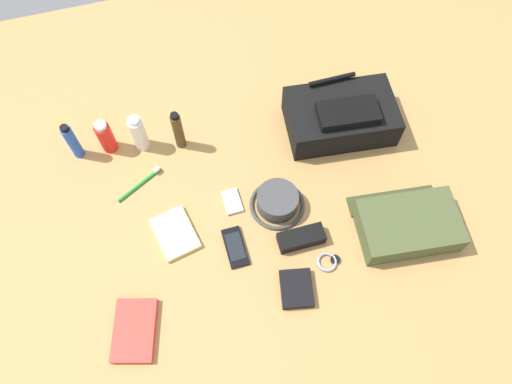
{
  "coord_description": "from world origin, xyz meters",
  "views": [
    {
      "loc": [
        -0.19,
        -0.65,
        1.37
      ],
      "look_at": [
        0.0,
        0.0,
        0.04
      ],
      "focal_mm": 33.95,
      "sensor_mm": 36.0,
      "label": 1
    }
  ],
  "objects_px": {
    "toiletry_pouch": "(407,224)",
    "sunglasses_case": "(301,238)",
    "cologne_bottle": "(178,131)",
    "cell_phone": "(235,247)",
    "notepad": "(175,233)",
    "wallet": "(296,289)",
    "toothpaste_tube": "(138,133)",
    "wristwatch": "(328,261)",
    "bucket_hat": "(277,202)",
    "sunscreen_spray": "(106,137)",
    "toothbrush": "(142,182)",
    "paperback_novel": "(134,330)",
    "backpack": "(341,116)",
    "deodorant_spray": "(72,141)",
    "media_player": "(232,202)"
  },
  "relations": [
    {
      "from": "media_player",
      "to": "wallet",
      "type": "bearing_deg",
      "value": -71.93
    },
    {
      "from": "backpack",
      "to": "cell_phone",
      "type": "distance_m",
      "value": 0.56
    },
    {
      "from": "sunglasses_case",
      "to": "toiletry_pouch",
      "type": "bearing_deg",
      "value": -8.65
    },
    {
      "from": "cologne_bottle",
      "to": "media_player",
      "type": "bearing_deg",
      "value": -67.24
    },
    {
      "from": "deodorant_spray",
      "to": "sunscreen_spray",
      "type": "height_order",
      "value": "deodorant_spray"
    },
    {
      "from": "toothbrush",
      "to": "sunglasses_case",
      "type": "bearing_deg",
      "value": -37.56
    },
    {
      "from": "wallet",
      "to": "wristwatch",
      "type": "bearing_deg",
      "value": 36.35
    },
    {
      "from": "paperback_novel",
      "to": "media_player",
      "type": "bearing_deg",
      "value": 40.56
    },
    {
      "from": "backpack",
      "to": "toiletry_pouch",
      "type": "xyz_separation_m",
      "value": [
        0.06,
        -0.41,
        -0.02
      ]
    },
    {
      "from": "cologne_bottle",
      "to": "sunglasses_case",
      "type": "distance_m",
      "value": 0.52
    },
    {
      "from": "backpack",
      "to": "cell_phone",
      "type": "relative_size",
      "value": 2.98
    },
    {
      "from": "backpack",
      "to": "wallet",
      "type": "xyz_separation_m",
      "value": [
        -0.32,
        -0.5,
        -0.05
      ]
    },
    {
      "from": "cologne_bottle",
      "to": "wristwatch",
      "type": "relative_size",
      "value": 2.33
    },
    {
      "from": "toothpaste_tube",
      "to": "paperback_novel",
      "type": "relative_size",
      "value": 0.74
    },
    {
      "from": "deodorant_spray",
      "to": "notepad",
      "type": "bearing_deg",
      "value": -56.53
    },
    {
      "from": "cell_phone",
      "to": "wristwatch",
      "type": "distance_m",
      "value": 0.28
    },
    {
      "from": "sunscreen_spray",
      "to": "wristwatch",
      "type": "xyz_separation_m",
      "value": [
        0.56,
        -0.58,
        -0.06
      ]
    },
    {
      "from": "sunscreen_spray",
      "to": "notepad",
      "type": "height_order",
      "value": "sunscreen_spray"
    },
    {
      "from": "bucket_hat",
      "to": "cell_phone",
      "type": "distance_m",
      "value": 0.19
    },
    {
      "from": "toiletry_pouch",
      "to": "deodorant_spray",
      "type": "xyz_separation_m",
      "value": [
        -0.92,
        0.55,
        0.04
      ]
    },
    {
      "from": "toothpaste_tube",
      "to": "cologne_bottle",
      "type": "bearing_deg",
      "value": -14.5
    },
    {
      "from": "toothpaste_tube",
      "to": "wristwatch",
      "type": "relative_size",
      "value": 2.06
    },
    {
      "from": "sunscreen_spray",
      "to": "toothbrush",
      "type": "xyz_separation_m",
      "value": [
        0.08,
        -0.16,
        -0.06
      ]
    },
    {
      "from": "sunglasses_case",
      "to": "paperback_novel",
      "type": "bearing_deg",
      "value": -165.64
    },
    {
      "from": "cologne_bottle",
      "to": "wristwatch",
      "type": "bearing_deg",
      "value": -57.97
    },
    {
      "from": "notepad",
      "to": "wallet",
      "type": "bearing_deg",
      "value": -52.73
    },
    {
      "from": "deodorant_spray",
      "to": "toothbrush",
      "type": "distance_m",
      "value": 0.25
    },
    {
      "from": "wallet",
      "to": "notepad",
      "type": "bearing_deg",
      "value": 150.18
    },
    {
      "from": "backpack",
      "to": "toothpaste_tube",
      "type": "relative_size",
      "value": 2.55
    },
    {
      "from": "sunscreen_spray",
      "to": "cologne_bottle",
      "type": "relative_size",
      "value": 0.79
    },
    {
      "from": "wristwatch",
      "to": "bucket_hat",
      "type": "bearing_deg",
      "value": 112.11
    },
    {
      "from": "cell_phone",
      "to": "notepad",
      "type": "height_order",
      "value": "notepad"
    },
    {
      "from": "bucket_hat",
      "to": "sunscreen_spray",
      "type": "bearing_deg",
      "value": 142.46
    },
    {
      "from": "sunscreen_spray",
      "to": "toiletry_pouch",
      "type": "bearing_deg",
      "value": -33.63
    },
    {
      "from": "paperback_novel",
      "to": "toothbrush",
      "type": "bearing_deg",
      "value": 77.42
    },
    {
      "from": "media_player",
      "to": "wristwatch",
      "type": "xyz_separation_m",
      "value": [
        0.22,
        -0.27,
        0.0
      ]
    },
    {
      "from": "bucket_hat",
      "to": "sunglasses_case",
      "type": "bearing_deg",
      "value": -75.61
    },
    {
      "from": "toiletry_pouch",
      "to": "wristwatch",
      "type": "bearing_deg",
      "value": -172.41
    },
    {
      "from": "bucket_hat",
      "to": "sunscreen_spray",
      "type": "relative_size",
      "value": 1.32
    },
    {
      "from": "bucket_hat",
      "to": "cologne_bottle",
      "type": "relative_size",
      "value": 1.04
    },
    {
      "from": "toiletry_pouch",
      "to": "sunscreen_spray",
      "type": "xyz_separation_m",
      "value": [
        -0.82,
        0.54,
        0.03
      ]
    },
    {
      "from": "cell_phone",
      "to": "backpack",
      "type": "bearing_deg",
      "value": 35.88
    },
    {
      "from": "backpack",
      "to": "toothbrush",
      "type": "relative_size",
      "value": 2.41
    },
    {
      "from": "cologne_bottle",
      "to": "sunglasses_case",
      "type": "xyz_separation_m",
      "value": [
        0.27,
        -0.44,
        -0.06
      ]
    },
    {
      "from": "toothpaste_tube",
      "to": "wallet",
      "type": "bearing_deg",
      "value": -61.09
    },
    {
      "from": "wristwatch",
      "to": "toothpaste_tube",
      "type": "bearing_deg",
      "value": 129.1
    },
    {
      "from": "backpack",
      "to": "sunglasses_case",
      "type": "distance_m",
      "value": 0.44
    },
    {
      "from": "toiletry_pouch",
      "to": "notepad",
      "type": "xyz_separation_m",
      "value": [
        -0.68,
        0.18,
        -0.03
      ]
    },
    {
      "from": "bucket_hat",
      "to": "deodorant_spray",
      "type": "distance_m",
      "value": 0.68
    },
    {
      "from": "toiletry_pouch",
      "to": "sunglasses_case",
      "type": "xyz_separation_m",
      "value": [
        -0.32,
        0.05,
        -0.02
      ]
    }
  ]
}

